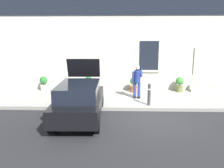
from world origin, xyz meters
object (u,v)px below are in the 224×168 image
planter_cream (44,83)px  planter_olive (180,84)px  planter_terracotta (134,84)px  person_on_phone (137,80)px  planter_charcoal (89,83)px  bollard_near_person (149,93)px  hatchback_car_black (79,100)px

planter_cream → planter_olive: bearing=0.2°
planter_terracotta → person_on_phone: bearing=-87.2°
planter_charcoal → planter_cream: bearing=-178.5°
bollard_near_person → person_on_phone: 1.35m
bollard_near_person → planter_charcoal: size_ratio=1.22×
person_on_phone → planter_charcoal: person_on_phone is taller
person_on_phone → planter_cream: 5.62m
planter_cream → planter_charcoal: size_ratio=1.00×
planter_cream → planter_terracotta: size_ratio=1.00×
bollard_near_person → planter_charcoal: (-3.20, 2.82, -0.11)m
planter_terracotta → planter_olive: (2.65, 0.17, 0.00)m
hatchback_car_black → planter_charcoal: (-0.20, 4.35, -0.19)m
hatchback_car_black → planter_olive: (5.10, 4.30, -0.19)m
planter_cream → planter_charcoal: same height
hatchback_car_black → planter_cream: size_ratio=4.77×
bollard_near_person → person_on_phone: person_on_phone is taller
planter_charcoal → planter_terracotta: same height
hatchback_car_black → bollard_near_person: size_ratio=3.93×
bollard_near_person → planter_olive: (2.10, 2.77, -0.11)m
person_on_phone → planter_cream: person_on_phone is taller
person_on_phone → planter_terracotta: size_ratio=2.03×
person_on_phone → planter_terracotta: bearing=107.1°
hatchback_car_black → planter_charcoal: hatchback_car_black is taller
hatchback_car_black → person_on_phone: bearing=47.1°
planter_terracotta → planter_olive: bearing=3.7°
planter_olive → bollard_near_person: bearing=-127.2°
person_on_phone → planter_cream: size_ratio=2.03×
person_on_phone → planter_cream: (-5.37, 1.56, -0.54)m
hatchback_car_black → planter_olive: size_ratio=4.77×
hatchback_car_black → planter_olive: bearing=40.1°
person_on_phone → planter_terracotta: person_on_phone is taller
planter_cream → person_on_phone: bearing=-16.2°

